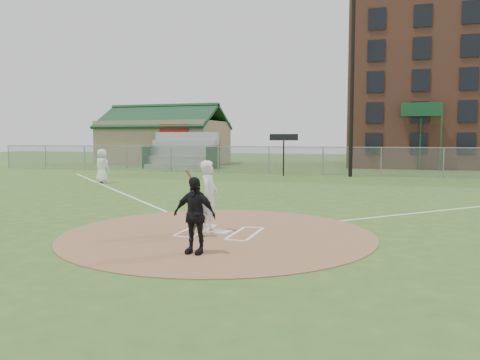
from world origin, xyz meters
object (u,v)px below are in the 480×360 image
(catcher, at_px, (199,215))
(home_plate, at_px, (221,232))
(ondeck_player, at_px, (102,166))
(umpire, at_px, (194,215))
(batter_at_plate, at_px, (209,196))

(catcher, bearing_deg, home_plate, 58.11)
(catcher, height_order, ondeck_player, ondeck_player)
(catcher, bearing_deg, umpire, -78.43)
(home_plate, distance_m, ondeck_player, 16.53)
(batter_at_plate, bearing_deg, umpire, -76.58)
(batter_at_plate, bearing_deg, ondeck_player, 133.68)
(home_plate, xyz_separation_m, catcher, (-0.34, -0.75, 0.56))
(home_plate, bearing_deg, ondeck_player, 134.56)
(umpire, height_order, ondeck_player, ondeck_player)
(ondeck_player, bearing_deg, batter_at_plate, 143.75)
(home_plate, height_order, umpire, umpire)
(catcher, bearing_deg, ondeck_player, 124.35)
(umpire, height_order, batter_at_plate, batter_at_plate)
(home_plate, relative_size, ondeck_player, 0.25)
(home_plate, bearing_deg, catcher, -114.29)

